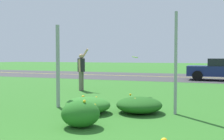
{
  "coord_description": "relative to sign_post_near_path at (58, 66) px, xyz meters",
  "views": [
    {
      "loc": [
        1.42,
        -1.81,
        1.53
      ],
      "look_at": [
        -1.68,
        6.36,
        1.1
      ],
      "focal_mm": 41.97,
      "sensor_mm": 36.0,
      "label": 1
    }
  ],
  "objects": [
    {
      "name": "ground_plane",
      "position": [
        2.95,
        4.37,
        -1.25
      ],
      "size": [
        120.0,
        120.0,
        0.0
      ],
      "primitive_type": "plane",
      "color": "#2D6B23"
    },
    {
      "name": "daylily_clump_front_left",
      "position": [
        2.52,
        0.12,
        -1.04
      ],
      "size": [
        1.27,
        1.27,
        0.46
      ],
      "color": "#1E5619",
      "rests_on": "ground"
    },
    {
      "name": "highway_strip",
      "position": [
        2.95,
        13.79,
        -1.25
      ],
      "size": [
        120.0,
        8.68,
        0.01
      ],
      "primitive_type": "cube",
      "color": "#38383A",
      "rests_on": "ground"
    },
    {
      "name": "frisbee_lime",
      "position": [
        1.44,
        3.51,
        0.28
      ],
      "size": [
        0.24,
        0.24,
        0.06
      ],
      "color": "#8CD133"
    },
    {
      "name": "sign_post_by_roadside",
      "position": [
        3.48,
        0.28,
        0.12
      ],
      "size": [
        0.07,
        0.1,
        2.74
      ],
      "color": "#93969B",
      "rests_on": "ground"
    },
    {
      "name": "daylily_clump_front_right",
      "position": [
        1.7,
        -1.78,
        -0.96
      ],
      "size": [
        0.86,
        0.81,
        0.62
      ],
      "color": "#23661E",
      "rests_on": "ground"
    },
    {
      "name": "person_thrower_dark_shirt",
      "position": [
        -1.21,
        3.85,
        -0.24
      ],
      "size": [
        0.45,
        0.49,
        1.94
      ],
      "color": "#232328",
      "rests_on": "ground"
    },
    {
      "name": "daylily_clump_mid_center",
      "position": [
        1.21,
        -0.43,
        -1.04
      ],
      "size": [
        1.26,
        1.18,
        0.45
      ],
      "color": "#2D7526",
      "rests_on": "ground"
    },
    {
      "name": "highway_center_stripe",
      "position": [
        2.95,
        13.79,
        -1.25
      ],
      "size": [
        120.0,
        0.16,
        0.0
      ],
      "primitive_type": "cube",
      "color": "yellow",
      "rests_on": "ground"
    },
    {
      "name": "sign_post_near_path",
      "position": [
        0.0,
        0.0,
        0.0
      ],
      "size": [
        0.07,
        0.1,
        2.51
      ],
      "color": "#93969B",
      "rests_on": "ground"
    },
    {
      "name": "car_navy_center_left",
      "position": [
        5.13,
        11.84,
        -0.52
      ],
      "size": [
        4.5,
        2.0,
        1.45
      ],
      "color": "navy",
      "rests_on": "ground"
    }
  ]
}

